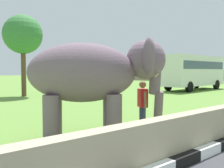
# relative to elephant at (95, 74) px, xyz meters

# --- Properties ---
(barrier_parapet) EXTENTS (28.00, 0.36, 1.00)m
(barrier_parapet) POSITION_rel_elephant_xyz_m (0.37, -2.54, -1.38)
(barrier_parapet) COLOR tan
(barrier_parapet) RESTS_ON ground_plane
(elephant) EXTENTS (3.95, 3.50, 2.89)m
(elephant) POSITION_rel_elephant_xyz_m (0.00, 0.00, 0.00)
(elephant) COLOR slate
(elephant) RESTS_ON ground_plane
(person_handler) EXTENTS (0.41, 0.63, 1.66)m
(person_handler) POSITION_rel_elephant_xyz_m (1.57, -0.39, -0.95)
(person_handler) COLOR navy
(person_handler) RESTS_ON ground_plane
(bus_white) EXTENTS (8.87, 2.97, 3.50)m
(bus_white) POSITION_rel_elephant_xyz_m (18.17, 8.19, 0.20)
(bus_white) COLOR silver
(bus_white) RESTS_ON ground_plane
(tree_distant) EXTENTS (2.98, 2.98, 6.26)m
(tree_distant) POSITION_rel_elephant_xyz_m (2.35, 12.99, 2.84)
(tree_distant) COLOR brown
(tree_distant) RESTS_ON ground_plane
(hill_east) EXTENTS (44.67, 35.74, 10.58)m
(hill_east) POSITION_rel_elephant_xyz_m (53.37, 32.37, -1.88)
(hill_east) COLOR #756A58
(hill_east) RESTS_ON ground_plane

